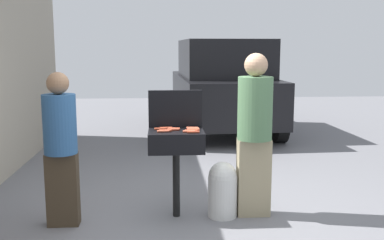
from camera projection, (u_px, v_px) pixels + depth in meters
ground_plane at (195, 220)px, 4.87m from camera, size 24.00×24.00×0.00m
bbq_grill at (176, 144)px, 4.86m from camera, size 0.60×0.44×0.96m
grill_lid_open at (175, 109)px, 5.02m from camera, size 0.60×0.05×0.42m
hot_dog_0 at (173, 130)px, 4.85m from camera, size 0.13×0.03×0.03m
hot_dog_1 at (166, 128)px, 4.94m from camera, size 0.13×0.04×0.03m
hot_dog_2 at (174, 129)px, 4.90m from camera, size 0.13×0.04×0.03m
hot_dog_3 at (163, 131)px, 4.75m from camera, size 0.13×0.03×0.03m
hot_dog_4 at (165, 131)px, 4.79m from camera, size 0.13×0.03×0.03m
hot_dog_5 at (193, 132)px, 4.71m from camera, size 0.13×0.03×0.03m
hot_dog_6 at (193, 130)px, 4.82m from camera, size 0.13×0.03×0.03m
hot_dog_7 at (193, 129)px, 4.86m from camera, size 0.13×0.04×0.03m
hot_dog_8 at (192, 128)px, 4.94m from camera, size 0.13×0.04×0.03m
hot_dog_9 at (160, 129)px, 4.89m from camera, size 0.13×0.03×0.03m
hot_dog_10 at (191, 131)px, 4.78m from camera, size 0.13×0.03×0.03m
hot_dog_11 at (189, 131)px, 4.74m from camera, size 0.13×0.03×0.03m
hot_dog_12 at (193, 129)px, 4.90m from camera, size 0.13×0.03×0.03m
propane_tank at (223, 188)px, 4.93m from camera, size 0.32×0.32×0.62m
person_left at (61, 144)px, 4.61m from camera, size 0.34×0.34×1.61m
person_right at (255, 129)px, 4.88m from camera, size 0.38×0.38×1.80m
parked_minivan at (222, 85)px, 10.06m from camera, size 2.18×4.48×2.02m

